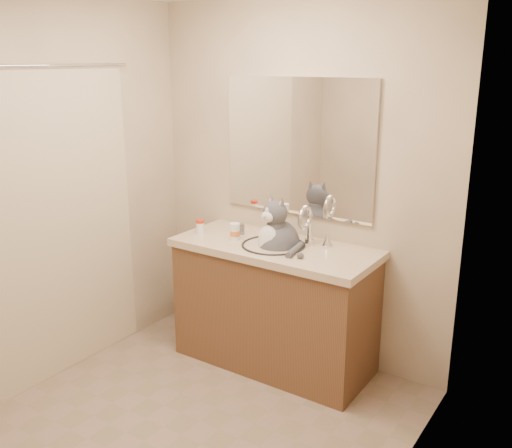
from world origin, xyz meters
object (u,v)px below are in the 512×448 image
(pill_bottle_redcap, at_px, (200,226))
(cat, at_px, (278,243))
(pill_bottle_orange, at_px, (235,232))
(grey_canister, at_px, (241,229))

(pill_bottle_redcap, bearing_deg, cat, 7.33)
(cat, bearing_deg, pill_bottle_redcap, -158.08)
(cat, height_order, pill_bottle_orange, cat)
(pill_bottle_orange, distance_m, grey_canister, 0.13)
(cat, height_order, grey_canister, cat)
(pill_bottle_redcap, distance_m, grey_canister, 0.28)
(pill_bottle_orange, xyz_separation_m, grey_canister, (-0.04, 0.13, -0.02))
(pill_bottle_redcap, xyz_separation_m, pill_bottle_orange, (0.28, 0.01, 0.00))
(pill_bottle_redcap, relative_size, grey_canister, 1.32)
(cat, xyz_separation_m, pill_bottle_redcap, (-0.59, -0.08, 0.03))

